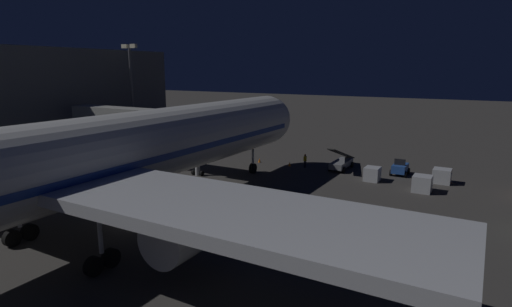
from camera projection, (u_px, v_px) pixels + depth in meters
ground_plane at (147, 219)px, 34.08m from camera, size 320.00×320.00×0.00m
airliner_at_gate at (58, 168)px, 26.51m from camera, size 48.36×63.37×19.05m
jet_bridge at (150, 120)px, 50.17m from camera, size 22.59×3.40×7.54m
apron_floodlight_mast at (132, 87)px, 64.58m from camera, size 2.90×0.50×15.84m
belt_loader at (341, 162)px, 50.71m from camera, size 1.96×8.13×3.24m
baggage_tug_spare at (400, 168)px, 48.03m from camera, size 1.86×2.73×1.95m
baggage_container_near_belt at (422, 184)px, 41.41m from camera, size 1.78×1.86×1.65m
baggage_container_far_row at (442, 176)px, 44.60m from camera, size 1.81×1.79×1.56m
baggage_container_spare at (372, 174)px, 45.51m from camera, size 1.58×1.78×1.52m
ground_crew_by_belt_loader at (305, 160)px, 51.62m from camera, size 0.40×0.40×1.71m
traffic_cone_nose_port at (290, 164)px, 52.43m from camera, size 0.36×0.36×0.55m
traffic_cone_nose_starboard at (259, 160)px, 54.57m from camera, size 0.36×0.36×0.55m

